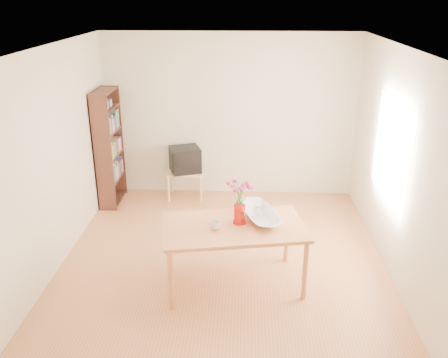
{
  "coord_description": "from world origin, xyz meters",
  "views": [
    {
      "loc": [
        0.25,
        -5.12,
        3.17
      ],
      "look_at": [
        0.0,
        0.3,
        1.0
      ],
      "focal_mm": 38.0,
      "sensor_mm": 36.0,
      "label": 1
    }
  ],
  "objects_px": {
    "table": "(234,231)",
    "bowl": "(260,198)",
    "mug": "(215,226)",
    "television": "(185,159)",
    "pitcher": "(240,215)"
  },
  "relations": [
    {
      "from": "table",
      "to": "bowl",
      "type": "height_order",
      "value": "bowl"
    },
    {
      "from": "table",
      "to": "bowl",
      "type": "xyz_separation_m",
      "value": [
        0.29,
        0.22,
        0.31
      ]
    },
    {
      "from": "television",
      "to": "bowl",
      "type": "bearing_deg",
      "value": -82.27
    },
    {
      "from": "mug",
      "to": "television",
      "type": "bearing_deg",
      "value": -104.3
    },
    {
      "from": "table",
      "to": "television",
      "type": "relative_size",
      "value": 3.02
    },
    {
      "from": "pitcher",
      "to": "television",
      "type": "height_order",
      "value": "pitcher"
    },
    {
      "from": "table",
      "to": "mug",
      "type": "relative_size",
      "value": 14.53
    },
    {
      "from": "table",
      "to": "television",
      "type": "height_order",
      "value": "television"
    },
    {
      "from": "bowl",
      "to": "mug",
      "type": "bearing_deg",
      "value": -146.61
    },
    {
      "from": "pitcher",
      "to": "mug",
      "type": "bearing_deg",
      "value": -173.44
    },
    {
      "from": "mug",
      "to": "television",
      "type": "distance_m",
      "value": 2.62
    },
    {
      "from": "bowl",
      "to": "pitcher",
      "type": "bearing_deg",
      "value": -146.16
    },
    {
      "from": "television",
      "to": "mug",
      "type": "bearing_deg",
      "value": -95.15
    },
    {
      "from": "mug",
      "to": "bowl",
      "type": "xyz_separation_m",
      "value": [
        0.49,
        0.32,
        0.2
      ]
    },
    {
      "from": "table",
      "to": "bowl",
      "type": "bearing_deg",
      "value": 27.39
    }
  ]
}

